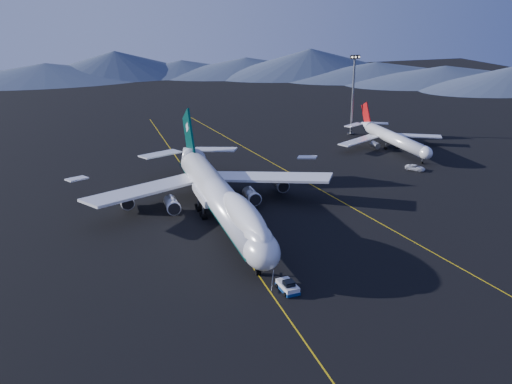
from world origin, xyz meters
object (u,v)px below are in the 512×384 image
object	(u,v)px
pushback_tug	(288,287)
boeing_747	(220,196)
service_van	(415,168)
second_jet	(393,138)
floodlight_mast	(353,95)

from	to	relation	value
pushback_tug	boeing_747	bearing A→B (deg)	90.40
pushback_tug	service_van	world-z (taller)	pushback_tug
second_jet	floodlight_mast	world-z (taller)	floodlight_mast
pushback_tug	second_jet	xyz separation A→B (m)	(64.68, 74.78, 2.97)
boeing_747	floodlight_mast	bearing A→B (deg)	44.58
boeing_747	pushback_tug	xyz separation A→B (m)	(3.00, -33.63, -5.13)
service_van	floodlight_mast	size ratio (longest dim) A/B	0.20
second_jet	boeing_747	bearing A→B (deg)	-160.18
service_van	floodlight_mast	world-z (taller)	floodlight_mast
boeing_747	second_jet	size ratio (longest dim) A/B	1.71
boeing_747	service_van	size ratio (longest dim) A/B	13.06
second_jet	floodlight_mast	distance (m)	24.72
pushback_tug	floodlight_mast	distance (m)	115.50
boeing_747	service_van	bearing A→B (deg)	17.21
boeing_747	floodlight_mast	world-z (taller)	floodlight_mast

